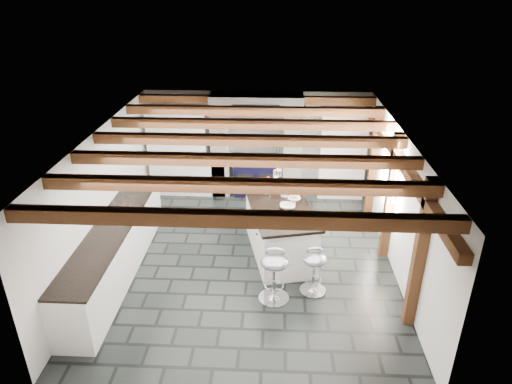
{
  "coord_description": "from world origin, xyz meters",
  "views": [
    {
      "loc": [
        0.46,
        -6.91,
        4.6
      ],
      "look_at": [
        0.1,
        0.4,
        1.1
      ],
      "focal_mm": 32.0,
      "sensor_mm": 36.0,
      "label": 1
    }
  ],
  "objects_px": {
    "range_cooker": "(256,174)",
    "bar_stool_far": "(274,269)",
    "kitchen_island": "(280,229)",
    "bar_stool_near": "(314,266)"
  },
  "relations": [
    {
      "from": "kitchen_island",
      "to": "bar_stool_near",
      "type": "height_order",
      "value": "kitchen_island"
    },
    {
      "from": "kitchen_island",
      "to": "bar_stool_near",
      "type": "relative_size",
      "value": 2.71
    },
    {
      "from": "bar_stool_far",
      "to": "range_cooker",
      "type": "bearing_deg",
      "value": 98.8
    },
    {
      "from": "range_cooker",
      "to": "bar_stool_far",
      "type": "bearing_deg",
      "value": -83.21
    },
    {
      "from": "range_cooker",
      "to": "bar_stool_far",
      "type": "height_order",
      "value": "range_cooker"
    },
    {
      "from": "bar_stool_near",
      "to": "bar_stool_far",
      "type": "relative_size",
      "value": 0.88
    },
    {
      "from": "bar_stool_near",
      "to": "kitchen_island",
      "type": "bearing_deg",
      "value": 113.75
    },
    {
      "from": "bar_stool_near",
      "to": "bar_stool_far",
      "type": "height_order",
      "value": "bar_stool_far"
    },
    {
      "from": "kitchen_island",
      "to": "bar_stool_far",
      "type": "height_order",
      "value": "kitchen_island"
    },
    {
      "from": "range_cooker",
      "to": "kitchen_island",
      "type": "distance_m",
      "value": 2.57
    }
  ]
}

